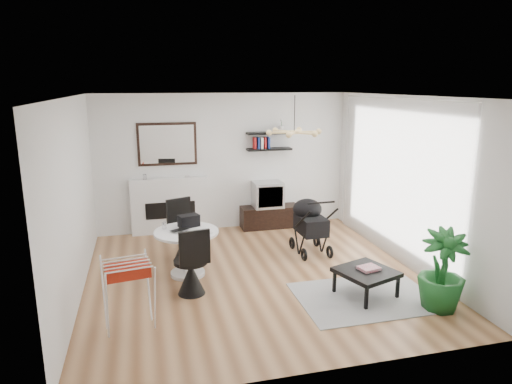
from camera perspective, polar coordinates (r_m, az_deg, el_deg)
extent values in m
plane|color=brown|center=(7.13, -0.17, -10.37)|extent=(5.00, 5.00, 0.00)
plane|color=white|center=(6.53, -0.19, 11.88)|extent=(5.00, 5.00, 0.00)
plane|color=white|center=(9.10, -3.99, 3.73)|extent=(5.00, 0.00, 5.00)
plane|color=white|center=(6.58, -21.83, -0.97)|extent=(0.00, 5.00, 5.00)
plane|color=white|center=(7.68, 18.24, 1.28)|extent=(0.00, 5.00, 5.00)
cube|color=white|center=(7.79, 16.84, 1.55)|extent=(0.04, 3.60, 2.60)
cube|color=white|center=(9.07, -10.68, -1.69)|extent=(1.50, 0.15, 1.10)
cube|color=black|center=(9.03, -10.64, -2.21)|extent=(0.95, 0.06, 0.32)
cube|color=black|center=(8.90, -11.04, 5.90)|extent=(1.12, 0.03, 0.82)
cube|color=white|center=(8.88, -11.03, 5.88)|extent=(1.02, 0.01, 0.72)
cube|color=black|center=(9.13, 1.65, 5.38)|extent=(0.90, 0.25, 0.04)
cube|color=black|center=(9.09, 1.66, 7.37)|extent=(0.90, 0.25, 0.04)
cube|color=black|center=(9.34, 1.74, -3.10)|extent=(1.18, 0.41, 0.44)
cube|color=#BDBDC0|center=(9.20, 1.43, -0.27)|extent=(0.59, 0.51, 0.51)
cube|color=black|center=(8.97, 1.86, -0.64)|extent=(0.50, 0.01, 0.41)
cylinder|color=white|center=(7.21, -8.51, -10.00)|extent=(0.52, 0.52, 0.06)
cylinder|color=white|center=(7.08, -8.61, -7.49)|extent=(0.13, 0.13, 0.62)
cylinder|color=white|center=(6.98, -8.70, -4.98)|extent=(0.97, 0.97, 0.04)
imported|color=black|center=(6.95, -9.25, -4.79)|extent=(0.37, 0.33, 0.02)
cube|color=black|center=(7.15, -8.41, -3.57)|extent=(0.35, 0.27, 0.19)
cube|color=silver|center=(6.87, -7.12, -5.01)|extent=(0.39, 0.35, 0.01)
cylinder|color=white|center=(7.10, -11.41, -4.13)|extent=(0.07, 0.07, 0.11)
cylinder|color=black|center=(7.69, -8.86, -4.83)|extent=(0.48, 0.48, 0.05)
cone|color=black|center=(7.78, -8.79, -6.65)|extent=(0.39, 0.39, 0.46)
cube|color=black|center=(7.80, -9.64, -2.51)|extent=(0.42, 0.20, 0.49)
cylinder|color=black|center=(6.44, -8.18, -8.57)|extent=(0.47, 0.47, 0.05)
cone|color=black|center=(6.54, -8.10, -10.65)|extent=(0.38, 0.38, 0.45)
cube|color=black|center=(6.15, -7.68, -6.96)|extent=(0.43, 0.12, 0.48)
cube|color=maroon|center=(5.60, -15.82, -9.29)|extent=(0.53, 0.36, 0.13)
cube|color=black|center=(7.91, 6.89, -4.10)|extent=(0.44, 0.64, 0.30)
ellipsoid|color=black|center=(8.02, 6.43, -2.13)|extent=(0.51, 0.51, 0.36)
cylinder|color=black|center=(7.42, 8.16, -1.33)|extent=(0.47, 0.04, 0.03)
torus|color=black|center=(8.23, 4.53, -6.38)|extent=(0.06, 0.22, 0.22)
torus|color=black|center=(8.39, 7.53, -6.06)|extent=(0.06, 0.22, 0.22)
torus|color=black|center=(7.71, 6.03, -7.80)|extent=(0.06, 0.22, 0.22)
torus|color=black|center=(7.88, 9.20, -7.42)|extent=(0.06, 0.22, 0.22)
cube|color=gray|center=(6.63, 13.46, -12.64)|extent=(1.86, 1.34, 0.01)
cube|color=black|center=(6.55, 13.62, -9.71)|extent=(0.89, 0.89, 0.06)
cube|color=black|center=(6.24, 13.63, -12.77)|extent=(0.04, 0.04, 0.30)
cube|color=black|center=(6.65, 17.28, -11.28)|extent=(0.04, 0.04, 0.30)
cube|color=black|center=(6.62, 9.77, -10.98)|extent=(0.04, 0.04, 0.30)
cube|color=black|center=(7.01, 13.46, -9.72)|extent=(0.04, 0.04, 0.30)
cube|color=#BE2F48|center=(6.56, 13.92, -9.22)|extent=(0.31, 0.27, 0.04)
imported|color=#185720|center=(6.41, 22.25, -9.05)|extent=(0.76, 0.76, 1.07)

